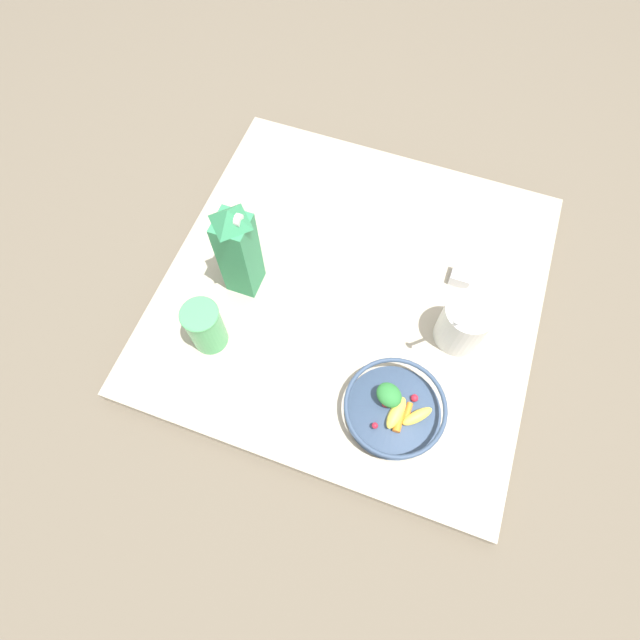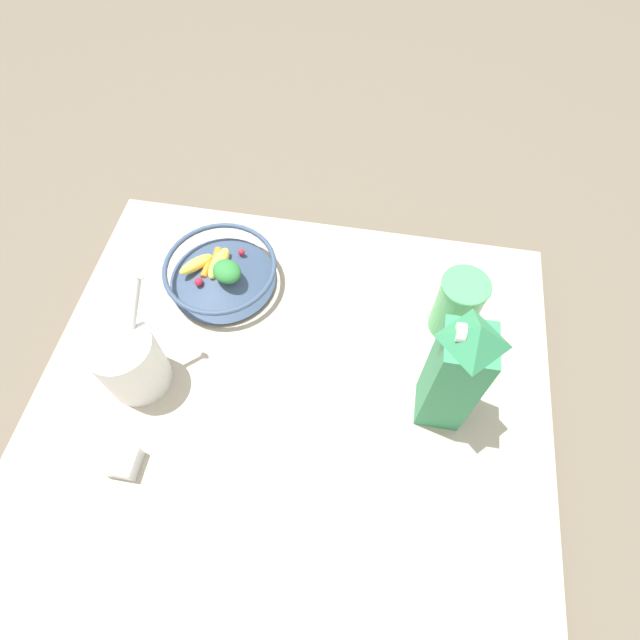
% 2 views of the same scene
% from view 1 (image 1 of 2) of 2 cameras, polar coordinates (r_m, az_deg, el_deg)
% --- Properties ---
extents(ground_plane, '(6.00, 6.00, 0.00)m').
position_cam_1_polar(ground_plane, '(1.28, 3.58, 2.87)').
color(ground_plane, '#665B4C').
extents(countertop, '(0.91, 0.91, 0.04)m').
position_cam_1_polar(countertop, '(1.26, 3.63, 3.27)').
color(countertop, '#B2A893').
rests_on(countertop, ground_plane).
extents(fruit_bowl, '(0.22, 0.22, 0.08)m').
position_cam_1_polar(fruit_bowl, '(1.11, 8.53, -9.96)').
color(fruit_bowl, '#384C6B').
rests_on(fruit_bowl, countertop).
extents(milk_carton, '(0.07, 0.07, 0.29)m').
position_cam_1_polar(milk_carton, '(1.15, -9.36, 7.93)').
color(milk_carton, '#338C59').
rests_on(milk_carton, countertop).
extents(yogurt_tub, '(0.15, 0.11, 0.22)m').
position_cam_1_polar(yogurt_tub, '(1.17, 16.14, -0.26)').
color(yogurt_tub, white).
rests_on(yogurt_tub, countertop).
extents(drinking_cup, '(0.09, 0.09, 0.14)m').
position_cam_1_polar(drinking_cup, '(1.15, -13.01, -0.70)').
color(drinking_cup, '#4CB266').
rests_on(drinking_cup, countertop).
extents(spice_jar, '(0.05, 0.05, 0.03)m').
position_cam_1_polar(spice_jar, '(1.29, 15.77, 4.84)').
color(spice_jar, silver).
rests_on(spice_jar, countertop).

